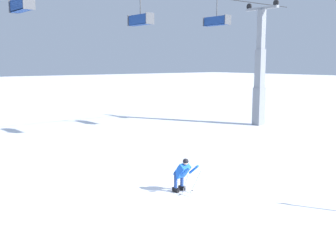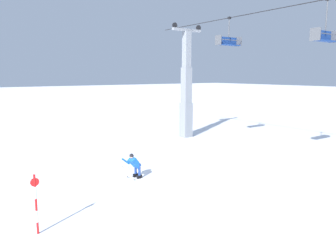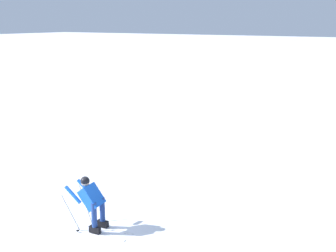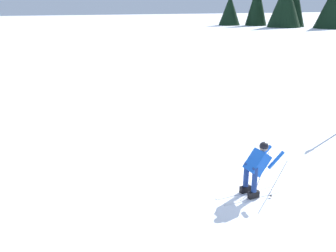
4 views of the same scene
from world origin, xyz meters
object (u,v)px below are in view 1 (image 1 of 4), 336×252
(lift_tower_far, at_px, (260,74))
(chairlift_seat_middle, at_px, (216,21))
(skier_carving_main, at_px, (182,173))
(chairlift_seat_nearest, at_px, (20,5))
(chairlift_seat_second, at_px, (140,19))

(lift_tower_far, relative_size, chairlift_seat_middle, 4.37)
(skier_carving_main, relative_size, chairlift_seat_nearest, 0.84)
(chairlift_seat_nearest, distance_m, chairlift_seat_second, 6.86)
(skier_carving_main, bearing_deg, chairlift_seat_second, 64.06)
(lift_tower_far, xyz_separation_m, chairlift_seat_nearest, (-17.79, -0.00, 3.58))
(chairlift_seat_nearest, relative_size, chairlift_seat_middle, 0.97)
(chairlift_seat_second, relative_size, chairlift_seat_middle, 1.04)
(lift_tower_far, relative_size, chairlift_seat_nearest, 4.52)
(skier_carving_main, distance_m, chairlift_seat_nearest, 11.45)
(skier_carving_main, xyz_separation_m, chairlift_seat_second, (4.35, 8.94, 6.46))
(chairlift_seat_second, distance_m, chairlift_seat_middle, 6.20)
(chairlift_seat_second, height_order, chairlift_seat_middle, same)
(lift_tower_far, xyz_separation_m, chairlift_seat_middle, (-4.73, -0.00, 3.61))
(chairlift_seat_middle, bearing_deg, chairlift_seat_second, 180.00)
(lift_tower_far, bearing_deg, chairlift_seat_middle, -180.00)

